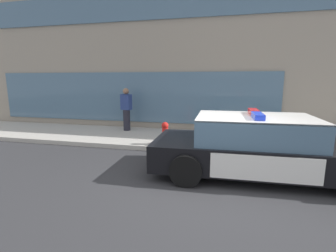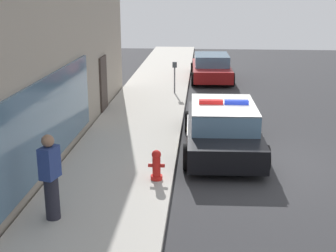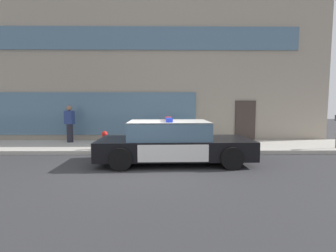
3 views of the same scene
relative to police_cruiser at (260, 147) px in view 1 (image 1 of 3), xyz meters
The scene contains 6 objects.
ground 1.50m from the police_cruiser, 145.07° to the right, with size 48.00×48.00×0.00m, color #303033.
sidewalk 2.98m from the police_cruiser, 112.05° to the left, with size 48.00×2.93×0.15m, color #B2ADA3.
storefront_building 9.42m from the police_cruiser, 106.02° to the left, with size 20.71×8.91×7.07m.
police_cruiser is the anchor object (origin of this frame).
fire_hydrant 3.10m from the police_cruiser, 148.43° to the left, with size 0.34×0.39×0.73m.
pedestrian_on_sidewalk 5.83m from the police_cruiser, 143.83° to the left, with size 0.45×0.35×1.71m.
Camera 1 is at (0.29, -5.02, 2.19)m, focal length 26.26 mm.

